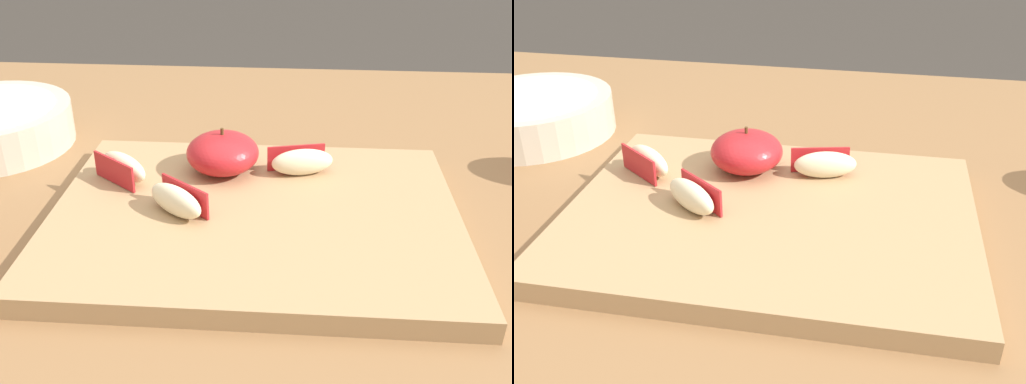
# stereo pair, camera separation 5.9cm
# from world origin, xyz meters

# --- Properties ---
(dining_table) EXTENTS (1.33, 0.97, 0.78)m
(dining_table) POSITION_xyz_m (0.00, 0.00, 0.68)
(dining_table) COLOR brown
(dining_table) RESTS_ON ground_plane
(cutting_board) EXTENTS (0.40, 0.31, 0.02)m
(cutting_board) POSITION_xyz_m (-0.04, -0.04, 0.79)
(cutting_board) COLOR #A37F56
(cutting_board) RESTS_ON dining_table
(apple_half_skin_up) EXTENTS (0.08, 0.08, 0.05)m
(apple_half_skin_up) POSITION_xyz_m (-0.08, 0.04, 0.82)
(apple_half_skin_up) COLOR #B21E23
(apple_half_skin_up) RESTS_ON cutting_board
(apple_wedge_back) EXTENTS (0.07, 0.06, 0.03)m
(apple_wedge_back) POSITION_xyz_m (-0.18, 0.01, 0.81)
(apple_wedge_back) COLOR beige
(apple_wedge_back) RESTS_ON cutting_board
(apple_wedge_left) EXTENTS (0.07, 0.06, 0.03)m
(apple_wedge_left) POSITION_xyz_m (-0.11, -0.06, 0.81)
(apple_wedge_left) COLOR beige
(apple_wedge_left) RESTS_ON cutting_board
(apple_wedge_front) EXTENTS (0.07, 0.04, 0.03)m
(apple_wedge_front) POSITION_xyz_m (0.01, 0.04, 0.81)
(apple_wedge_front) COLOR beige
(apple_wedge_front) RESTS_ON cutting_board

